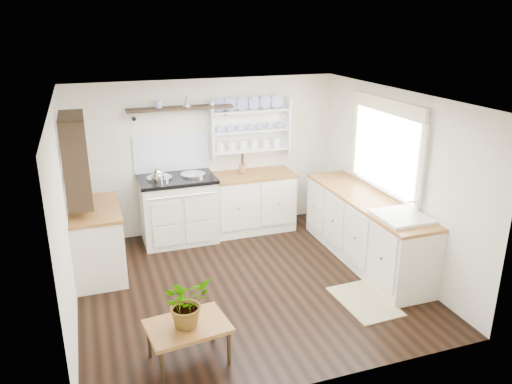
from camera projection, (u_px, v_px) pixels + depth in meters
floor at (247, 283)px, 6.20m from camera, size 4.00×3.80×0.01m
wall_back at (207, 156)px, 7.51m from camera, size 4.00×0.02×2.30m
wall_right at (394, 179)px, 6.43m from camera, size 0.02×3.80×2.30m
wall_left at (64, 218)px, 5.20m from camera, size 0.02×3.80×2.30m
ceiling at (246, 97)px, 5.44m from camera, size 4.00×3.80×0.01m
window at (386, 146)px, 6.41m from camera, size 0.08×1.55×1.22m
aga_cooker at (178, 208)px, 7.27m from camera, size 1.09×0.75×1.00m
back_cabinets at (252, 201)px, 7.66m from camera, size 1.27×0.63×0.90m
right_cabinets at (365, 229)px, 6.66m from camera, size 0.62×2.43×0.90m
belfast_sink at (401, 226)px, 5.88m from camera, size 0.55×0.60×0.45m
left_cabinets at (98, 240)px, 6.32m from camera, size 0.62×1.13×0.90m
plate_rack at (249, 127)px, 7.54m from camera, size 1.20×0.22×0.90m
high_shelf at (180, 109)px, 7.03m from camera, size 1.50×0.29×0.16m
left_shelving at (76, 158)px, 5.92m from camera, size 0.28×0.80×1.05m
kettle at (158, 177)px, 6.89m from camera, size 0.19×0.19×0.23m
utensil_crock at (242, 169)px, 7.52m from camera, size 0.10×0.10×0.12m
center_table at (188, 329)px, 4.68m from camera, size 0.81×0.62×0.41m
potted_plant at (186, 302)px, 4.59m from camera, size 0.56×0.53×0.49m
floor_rug at (365, 301)px, 5.79m from camera, size 0.58×0.87×0.02m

